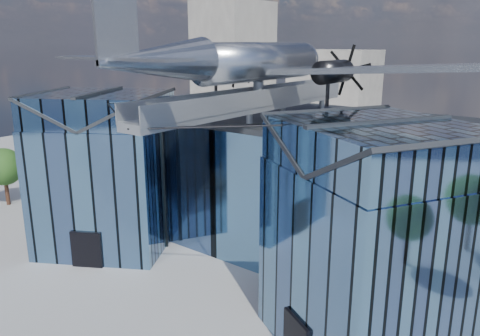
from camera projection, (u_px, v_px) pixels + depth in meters
The scene contains 5 objects.
ground_plane at pixel (222, 278), 31.26m from camera, with size 120.00×120.00×0.00m, color gray.
museum at pixel (272, 179), 34.26m from camera, with size 32.88×24.50×17.60m.
bg_towers at pixel (457, 81), 66.31m from camera, with size 77.00×24.50×26.00m.
tree_plaza_w at pixel (4, 167), 44.43m from camera, with size 4.15×4.15×5.58m.
tree_side_w at pixel (113, 139), 56.47m from camera, with size 4.56×4.56×5.90m.
Camera 1 is at (18.31, -21.58, 15.23)m, focal length 35.00 mm.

